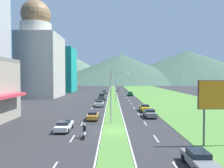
# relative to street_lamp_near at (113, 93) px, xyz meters

# --- Properties ---
(ground_plane) EXTENTS (600.00, 600.00, 0.00)m
(ground_plane) POSITION_rel_street_lamp_near_xyz_m (0.09, -4.47, -4.90)
(ground_plane) COLOR #2D2D30
(grass_median) EXTENTS (3.20, 240.00, 0.06)m
(grass_median) POSITION_rel_street_lamp_near_xyz_m (0.09, 55.53, -4.87)
(grass_median) COLOR #518438
(grass_median) RESTS_ON ground_plane
(grass_verge_right) EXTENTS (24.00, 240.00, 0.06)m
(grass_verge_right) POSITION_rel_street_lamp_near_xyz_m (20.69, 55.53, -4.87)
(grass_verge_right) COLOR #518438
(grass_verge_right) RESTS_ON ground_plane
(lane_dash_left_2) EXTENTS (0.16, 2.80, 0.01)m
(lane_dash_left_2) POSITION_rel_street_lamp_near_xyz_m (-5.01, -7.99, -4.90)
(lane_dash_left_2) COLOR silver
(lane_dash_left_2) RESTS_ON ground_plane
(lane_dash_left_3) EXTENTS (0.16, 2.80, 0.01)m
(lane_dash_left_3) POSITION_rel_street_lamp_near_xyz_m (-5.01, 0.25, -4.90)
(lane_dash_left_3) COLOR silver
(lane_dash_left_3) RESTS_ON ground_plane
(lane_dash_left_4) EXTENTS (0.16, 2.80, 0.01)m
(lane_dash_left_4) POSITION_rel_street_lamp_near_xyz_m (-5.01, 8.49, -4.90)
(lane_dash_left_4) COLOR silver
(lane_dash_left_4) RESTS_ON ground_plane
(lane_dash_left_5) EXTENTS (0.16, 2.80, 0.01)m
(lane_dash_left_5) POSITION_rel_street_lamp_near_xyz_m (-5.01, 16.73, -4.90)
(lane_dash_left_5) COLOR silver
(lane_dash_left_5) RESTS_ON ground_plane
(lane_dash_left_6) EXTENTS (0.16, 2.80, 0.01)m
(lane_dash_left_6) POSITION_rel_street_lamp_near_xyz_m (-5.01, 24.97, -4.90)
(lane_dash_left_6) COLOR silver
(lane_dash_left_6) RESTS_ON ground_plane
(lane_dash_left_7) EXTENTS (0.16, 2.80, 0.01)m
(lane_dash_left_7) POSITION_rel_street_lamp_near_xyz_m (-5.01, 33.21, -4.90)
(lane_dash_left_7) COLOR silver
(lane_dash_left_7) RESTS_ON ground_plane
(lane_dash_left_8) EXTENTS (0.16, 2.80, 0.01)m
(lane_dash_left_8) POSITION_rel_street_lamp_near_xyz_m (-5.01, 41.45, -4.90)
(lane_dash_left_8) COLOR silver
(lane_dash_left_8) RESTS_ON ground_plane
(lane_dash_left_9) EXTENTS (0.16, 2.80, 0.01)m
(lane_dash_left_9) POSITION_rel_street_lamp_near_xyz_m (-5.01, 49.69, -4.90)
(lane_dash_left_9) COLOR silver
(lane_dash_left_9) RESTS_ON ground_plane
(lane_dash_left_10) EXTENTS (0.16, 2.80, 0.01)m
(lane_dash_left_10) POSITION_rel_street_lamp_near_xyz_m (-5.01, 57.93, -4.90)
(lane_dash_left_10) COLOR silver
(lane_dash_left_10) RESTS_ON ground_plane
(lane_dash_left_11) EXTENTS (0.16, 2.80, 0.01)m
(lane_dash_left_11) POSITION_rel_street_lamp_near_xyz_m (-5.01, 66.17, -4.90)
(lane_dash_left_11) COLOR silver
(lane_dash_left_11) RESTS_ON ground_plane
(lane_dash_left_12) EXTENTS (0.16, 2.80, 0.01)m
(lane_dash_left_12) POSITION_rel_street_lamp_near_xyz_m (-5.01, 74.42, -4.90)
(lane_dash_left_12) COLOR silver
(lane_dash_left_12) RESTS_ON ground_plane
(lane_dash_left_13) EXTENTS (0.16, 2.80, 0.01)m
(lane_dash_left_13) POSITION_rel_street_lamp_near_xyz_m (-5.01, 82.66, -4.90)
(lane_dash_left_13) COLOR silver
(lane_dash_left_13) RESTS_ON ground_plane
(lane_dash_left_14) EXTENTS (0.16, 2.80, 0.01)m
(lane_dash_left_14) POSITION_rel_street_lamp_near_xyz_m (-5.01, 90.90, -4.90)
(lane_dash_left_14) COLOR silver
(lane_dash_left_14) RESTS_ON ground_plane
(lane_dash_right_2) EXTENTS (0.16, 2.80, 0.01)m
(lane_dash_right_2) POSITION_rel_street_lamp_near_xyz_m (5.19, -7.99, -4.90)
(lane_dash_right_2) COLOR silver
(lane_dash_right_2) RESTS_ON ground_plane
(lane_dash_right_3) EXTENTS (0.16, 2.80, 0.01)m
(lane_dash_right_3) POSITION_rel_street_lamp_near_xyz_m (5.19, 0.25, -4.90)
(lane_dash_right_3) COLOR silver
(lane_dash_right_3) RESTS_ON ground_plane
(lane_dash_right_4) EXTENTS (0.16, 2.80, 0.01)m
(lane_dash_right_4) POSITION_rel_street_lamp_near_xyz_m (5.19, 8.49, -4.90)
(lane_dash_right_4) COLOR silver
(lane_dash_right_4) RESTS_ON ground_plane
(lane_dash_right_5) EXTENTS (0.16, 2.80, 0.01)m
(lane_dash_right_5) POSITION_rel_street_lamp_near_xyz_m (5.19, 16.73, -4.90)
(lane_dash_right_5) COLOR silver
(lane_dash_right_5) RESTS_ON ground_plane
(lane_dash_right_6) EXTENTS (0.16, 2.80, 0.01)m
(lane_dash_right_6) POSITION_rel_street_lamp_near_xyz_m (5.19, 24.97, -4.90)
(lane_dash_right_6) COLOR silver
(lane_dash_right_6) RESTS_ON ground_plane
(lane_dash_right_7) EXTENTS (0.16, 2.80, 0.01)m
(lane_dash_right_7) POSITION_rel_street_lamp_near_xyz_m (5.19, 33.21, -4.90)
(lane_dash_right_7) COLOR silver
(lane_dash_right_7) RESTS_ON ground_plane
(lane_dash_right_8) EXTENTS (0.16, 2.80, 0.01)m
(lane_dash_right_8) POSITION_rel_street_lamp_near_xyz_m (5.19, 41.45, -4.90)
(lane_dash_right_8) COLOR silver
(lane_dash_right_8) RESTS_ON ground_plane
(lane_dash_right_9) EXTENTS (0.16, 2.80, 0.01)m
(lane_dash_right_9) POSITION_rel_street_lamp_near_xyz_m (5.19, 49.69, -4.90)
(lane_dash_right_9) COLOR silver
(lane_dash_right_9) RESTS_ON ground_plane
(lane_dash_right_10) EXTENTS (0.16, 2.80, 0.01)m
(lane_dash_right_10) POSITION_rel_street_lamp_near_xyz_m (5.19, 57.93, -4.90)
(lane_dash_right_10) COLOR silver
(lane_dash_right_10) RESTS_ON ground_plane
(lane_dash_right_11) EXTENTS (0.16, 2.80, 0.01)m
(lane_dash_right_11) POSITION_rel_street_lamp_near_xyz_m (5.19, 66.17, -4.90)
(lane_dash_right_11) COLOR silver
(lane_dash_right_11) RESTS_ON ground_plane
(lane_dash_right_12) EXTENTS (0.16, 2.80, 0.01)m
(lane_dash_right_12) POSITION_rel_street_lamp_near_xyz_m (5.19, 74.42, -4.90)
(lane_dash_right_12) COLOR silver
(lane_dash_right_12) RESTS_ON ground_plane
(lane_dash_right_13) EXTENTS (0.16, 2.80, 0.01)m
(lane_dash_right_13) POSITION_rel_street_lamp_near_xyz_m (5.19, 82.66, -4.90)
(lane_dash_right_13) COLOR silver
(lane_dash_right_13) RESTS_ON ground_plane
(lane_dash_right_14) EXTENTS (0.16, 2.80, 0.01)m
(lane_dash_right_14) POSITION_rel_street_lamp_near_xyz_m (5.19, 90.90, -4.90)
(lane_dash_right_14) COLOR silver
(lane_dash_right_14) RESTS_ON ground_plane
(edge_line_median_left) EXTENTS (0.16, 240.00, 0.01)m
(edge_line_median_left) POSITION_rel_street_lamp_near_xyz_m (-1.66, 55.53, -4.90)
(edge_line_median_left) COLOR silver
(edge_line_median_left) RESTS_ON ground_plane
(edge_line_median_right) EXTENTS (0.16, 240.00, 0.01)m
(edge_line_median_right) POSITION_rel_street_lamp_near_xyz_m (1.84, 55.53, -4.90)
(edge_line_median_right) COLOR silver
(edge_line_median_right) RESTS_ON ground_plane
(domed_building) EXTENTS (17.66, 17.66, 36.21)m
(domed_building) POSITION_rel_street_lamp_near_xyz_m (-28.73, 45.06, 10.23)
(domed_building) COLOR #B7B2A8
(domed_building) RESTS_ON ground_plane
(midrise_colored) EXTENTS (15.58, 15.58, 22.26)m
(midrise_colored) POSITION_rel_street_lamp_near_xyz_m (-27.47, 73.41, 6.23)
(midrise_colored) COLOR teal
(midrise_colored) RESTS_ON ground_plane
(hill_far_left) EXTENTS (139.16, 139.16, 37.29)m
(hill_far_left) POSITION_rel_street_lamp_near_xyz_m (-56.72, 256.62, 13.74)
(hill_far_left) COLOR #516B56
(hill_far_left) RESTS_ON ground_plane
(hill_far_center) EXTENTS (172.91, 172.91, 35.69)m
(hill_far_center) POSITION_rel_street_lamp_near_xyz_m (10.50, 221.19, 12.94)
(hill_far_center) COLOR #3D5647
(hill_far_center) RESTS_ON ground_plane
(hill_far_right) EXTENTS (217.68, 217.68, 42.92)m
(hill_far_right) POSITION_rel_street_lamp_near_xyz_m (99.63, 242.78, 16.56)
(hill_far_right) COLOR #3D5647
(hill_far_right) RESTS_ON ground_plane
(street_lamp_near) EXTENTS (3.00, 0.45, 8.43)m
(street_lamp_near) POSITION_rel_street_lamp_near_xyz_m (0.00, 0.00, 0.00)
(street_lamp_near) COLOR #99999E
(street_lamp_near) RESTS_ON ground_plane
(street_lamp_mid) EXTENTS (2.97, 0.45, 9.91)m
(street_lamp_mid) POSITION_rel_street_lamp_near_xyz_m (0.60, 27.20, 0.76)
(street_lamp_mid) COLOR #99999E
(street_lamp_mid) RESTS_ON ground_plane
(billboard_roadside) EXTENTS (4.34, 0.28, 7.16)m
(billboard_roadside) POSITION_rel_street_lamp_near_xyz_m (11.21, -10.74, 0.34)
(billboard_roadside) COLOR #4C4C51
(billboard_roadside) RESTS_ON ground_plane
(car_0) EXTENTS (1.88, 4.22, 1.41)m
(car_0) POSITION_rel_street_lamp_near_xyz_m (-3.54, 3.16, -4.17)
(car_0) COLOR #C6842D
(car_0) RESTS_ON ground_plane
(car_1) EXTENTS (1.90, 4.01, 1.61)m
(car_1) POSITION_rel_street_lamp_near_xyz_m (7.06, 48.89, -4.09)
(car_1) COLOR #0C5128
(car_1) RESTS_ON ground_plane
(car_2) EXTENTS (1.98, 4.29, 1.54)m
(car_2) POSITION_rel_street_lamp_near_xyz_m (-3.53, 59.71, -4.11)
(car_2) COLOR slate
(car_2) RESTS_ON ground_plane
(car_3) EXTENTS (2.04, 4.53, 1.45)m
(car_3) POSITION_rel_street_lamp_near_xyz_m (7.05, 12.09, -4.15)
(car_3) COLOR yellow
(car_3) RESTS_ON ground_plane
(car_4) EXTENTS (2.00, 4.49, 1.60)m
(car_4) POSITION_rel_street_lamp_near_xyz_m (-3.33, 19.37, -4.09)
(car_4) COLOR silver
(car_4) RESTS_ON ground_plane
(car_5) EXTENTS (2.01, 4.22, 1.49)m
(car_5) POSITION_rel_street_lamp_near_xyz_m (6.87, 5.18, -4.13)
(car_5) COLOR slate
(car_5) RESTS_ON ground_plane
(car_6) EXTENTS (1.93, 4.66, 1.34)m
(car_6) POSITION_rel_street_lamp_near_xyz_m (-6.88, -4.21, -4.20)
(car_6) COLOR silver
(car_6) RESTS_ON ground_plane
(car_7) EXTENTS (1.90, 4.29, 1.53)m
(car_7) POSITION_rel_street_lamp_near_xyz_m (3.31, 80.84, -4.13)
(car_7) COLOR silver
(car_7) RESTS_ON ground_plane
(car_8) EXTENTS (1.87, 4.23, 1.42)m
(car_8) POSITION_rel_street_lamp_near_xyz_m (6.95, -16.09, -4.17)
(car_8) COLOR slate
(car_8) RESTS_ON ground_plane
(pickup_truck_0) EXTENTS (2.18, 5.40, 2.00)m
(pickup_truck_0) POSITION_rel_street_lamp_near_xyz_m (-3.50, 33.82, -3.92)
(pickup_truck_0) COLOR #515459
(pickup_truck_0) RESTS_ON ground_plane
(motorcycle_rider) EXTENTS (0.36, 2.00, 1.80)m
(motorcycle_rider) POSITION_rel_street_lamp_near_xyz_m (-3.56, -7.76, -4.16)
(motorcycle_rider) COLOR black
(motorcycle_rider) RESTS_ON ground_plane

